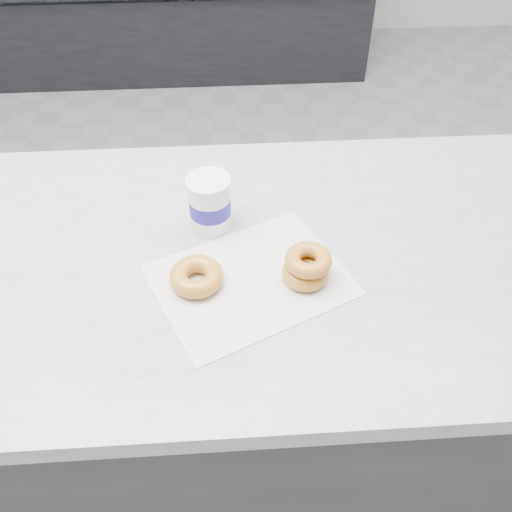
{
  "coord_description": "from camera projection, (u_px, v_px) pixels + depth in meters",
  "views": [
    {
      "loc": [
        0.34,
        -1.38,
        1.67
      ],
      "look_at": [
        0.39,
        -0.66,
        0.95
      ],
      "focal_mm": 40.0,
      "sensor_mm": 36.0,
      "label": 1
    }
  ],
  "objects": [
    {
      "name": "donut_single",
      "position": [
        197.0,
        276.0,
        1.03
      ],
      "size": [
        0.12,
        0.12,
        0.03
      ],
      "primitive_type": "torus",
      "rotation": [
        0.0,
        0.0,
        -0.27
      ],
      "color": "gold",
      "rests_on": "wax_paper"
    },
    {
      "name": "coffee_cup",
      "position": [
        210.0,
        203.0,
        1.12
      ],
      "size": [
        0.1,
        0.1,
        0.12
      ],
      "rotation": [
        0.0,
        0.0,
        0.31
      ],
      "color": "white",
      "rests_on": "counter"
    },
    {
      "name": "counter",
      "position": [
        98.0,
        391.0,
        1.4
      ],
      "size": [
        3.06,
        0.76,
        0.9
      ],
      "color": "#333335",
      "rests_on": "ground"
    },
    {
      "name": "wax_paper",
      "position": [
        251.0,
        280.0,
        1.05
      ],
      "size": [
        0.42,
        0.38,
        0.0
      ],
      "primitive_type": "cube",
      "rotation": [
        0.0,
        0.0,
        0.43
      ],
      "color": "silver",
      "rests_on": "counter"
    },
    {
      "name": "ground",
      "position": [
        142.0,
        318.0,
        2.14
      ],
      "size": [
        5.0,
        5.0,
        0.0
      ],
      "primitive_type": "plane",
      "color": "gray",
      "rests_on": "ground"
    },
    {
      "name": "donut_stack",
      "position": [
        307.0,
        267.0,
        1.03
      ],
      "size": [
        0.11,
        0.11,
        0.06
      ],
      "color": "gold",
      "rests_on": "wax_paper"
    }
  ]
}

